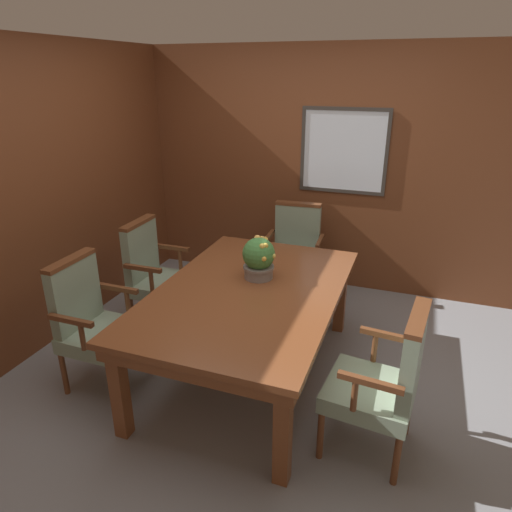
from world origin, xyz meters
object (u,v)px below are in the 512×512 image
object	(u,v)px
chair_head_far	(294,251)
potted_plant	(259,258)
chair_right_near	(385,380)
chair_left_far	(155,272)
chair_left_near	(93,320)
dining_table	(249,300)

from	to	relation	value
chair_head_far	potted_plant	distance (m)	1.20
chair_head_far	potted_plant	world-z (taller)	potted_plant
chair_right_near	potted_plant	distance (m)	1.27
chair_left_far	chair_head_far	world-z (taller)	same
potted_plant	chair_head_far	bearing A→B (deg)	91.47
chair_head_far	potted_plant	bearing A→B (deg)	-92.50
chair_left_near	chair_left_far	distance (m)	0.90
chair_left_near	chair_head_far	bearing A→B (deg)	-28.63
chair_left_near	dining_table	bearing A→B (deg)	-65.50
chair_left_near	chair_right_near	xyz separation A→B (m)	(2.04, 0.01, 0.00)
chair_left_near	chair_right_near	size ratio (longest dim) A/B	1.00
dining_table	potted_plant	world-z (taller)	potted_plant
chair_right_near	chair_left_far	size ratio (longest dim) A/B	1.00
potted_plant	chair_left_far	bearing A→B (deg)	168.46
chair_left_near	chair_head_far	distance (m)	2.08
dining_table	potted_plant	size ratio (longest dim) A/B	5.99
chair_right_near	chair_head_far	distance (m)	2.09
chair_left_far	potted_plant	size ratio (longest dim) A/B	2.99
chair_right_near	chair_head_far	xyz separation A→B (m)	(-1.05, 1.81, 0.00)
dining_table	chair_left_far	bearing A→B (deg)	157.99
dining_table	chair_left_near	bearing A→B (deg)	-155.48
potted_plant	dining_table	bearing A→B (deg)	-89.91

